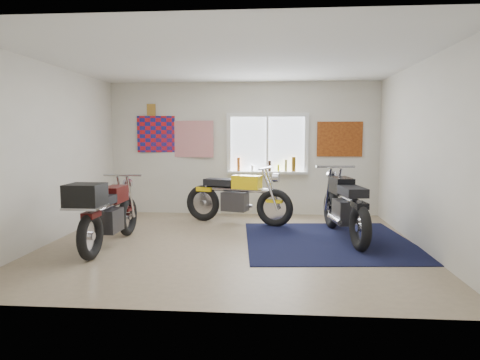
# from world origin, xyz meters

# --- Properties ---
(ground) EXTENTS (5.50, 5.50, 0.00)m
(ground) POSITION_xyz_m (0.00, 0.00, 0.00)
(ground) COLOR #9E896B
(ground) RESTS_ON ground
(room_shell) EXTENTS (5.50, 5.50, 5.50)m
(room_shell) POSITION_xyz_m (0.00, 0.00, 1.64)
(room_shell) COLOR white
(room_shell) RESTS_ON ground
(navy_rug) EXTENTS (2.71, 2.80, 0.01)m
(navy_rug) POSITION_xyz_m (1.48, 0.27, 0.01)
(navy_rug) COLOR black
(navy_rug) RESTS_ON ground
(window_assembly) EXTENTS (1.66, 0.17, 1.26)m
(window_assembly) POSITION_xyz_m (0.50, 2.47, 1.37)
(window_assembly) COLOR white
(window_assembly) RESTS_ON room_shell
(oil_bottles) EXTENTS (1.20, 0.09, 0.30)m
(oil_bottles) POSITION_xyz_m (0.63, 2.40, 1.03)
(oil_bottles) COLOR #994916
(oil_bottles) RESTS_ON window_assembly
(flag_display) EXTENTS (1.60, 0.10, 1.17)m
(flag_display) POSITION_xyz_m (-1.90, 2.48, 2.15)
(flag_display) COLOR red
(flag_display) RESTS_ON room_shell
(triumph_poster) EXTENTS (0.90, 0.03, 0.70)m
(triumph_poster) POSITION_xyz_m (1.95, 2.48, 1.55)
(triumph_poster) COLOR #A54C14
(triumph_poster) RESTS_ON room_shell
(yellow_triumph) EXTENTS (2.06, 0.85, 1.07)m
(yellow_triumph) POSITION_xyz_m (-0.04, 1.50, 0.47)
(yellow_triumph) COLOR black
(yellow_triumph) RESTS_ON ground
(black_chrome_bike) EXTENTS (0.67, 2.19, 1.13)m
(black_chrome_bike) POSITION_xyz_m (1.75, 0.49, 0.49)
(black_chrome_bike) COLOR black
(black_chrome_bike) RESTS_ON navy_rug
(maroon_tourer) EXTENTS (0.61, 2.02, 1.03)m
(maroon_tourer) POSITION_xyz_m (-1.75, -0.43, 0.53)
(maroon_tourer) COLOR black
(maroon_tourer) RESTS_ON ground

